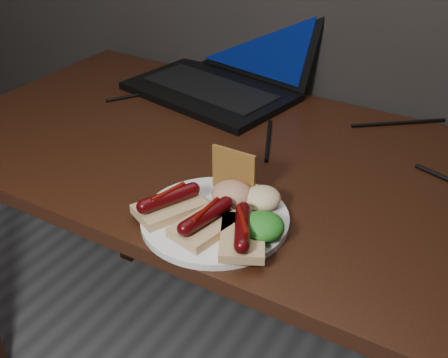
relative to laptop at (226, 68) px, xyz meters
name	(u,v)px	position (x,y,z in m)	size (l,w,h in m)	color
desk	(254,194)	(0.24, -0.28, -0.14)	(1.40, 0.70, 0.75)	#36160D
laptop	(226,68)	(0.00, 0.00, 0.00)	(0.46, 0.41, 0.25)	black
desk_cables	(299,127)	(0.26, -0.12, -0.05)	(0.87, 0.38, 0.01)	black
plate	(215,219)	(0.28, -0.51, -0.05)	(0.25, 0.25, 0.01)	silver
bread_sausage_left	(169,203)	(0.21, -0.54, -0.02)	(0.11, 0.13, 0.04)	#DDB381
bread_sausage_center	(206,222)	(0.29, -0.55, -0.02)	(0.09, 0.13, 0.04)	#DDB381
bread_sausage_right	(243,233)	(0.36, -0.55, -0.02)	(0.12, 0.13, 0.04)	#DDB381
crispbread	(234,171)	(0.27, -0.43, 0.00)	(0.09, 0.01, 0.09)	#AF7330
salad_greens	(263,226)	(0.38, -0.52, -0.02)	(0.07, 0.07, 0.04)	#105414
salsa_mound	(232,194)	(0.29, -0.46, -0.02)	(0.07, 0.07, 0.04)	maroon
coleslaw_mound	(262,198)	(0.34, -0.45, -0.02)	(0.06, 0.06, 0.04)	silver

